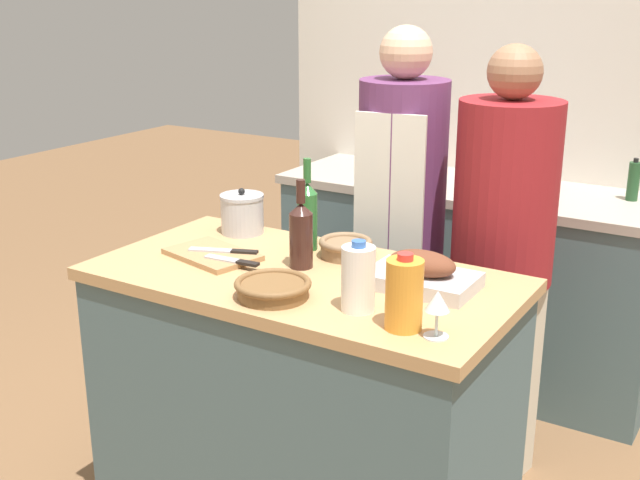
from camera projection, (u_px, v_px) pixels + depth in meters
name	position (u px, v px, depth m)	size (l,w,h in m)	color
kitchen_island	(303.00, 407.00, 2.62)	(1.32, 0.69, 0.94)	#4C666B
back_counter	(467.00, 280.00, 3.78)	(1.77, 0.60, 0.92)	#4C666B
back_wall	(504.00, 97.00, 3.82)	(2.27, 0.10, 2.55)	silver
roasting_pan	(422.00, 274.00, 2.35)	(0.32, 0.21, 0.11)	#BCBCC1
wicker_basket	(273.00, 288.00, 2.28)	(0.22, 0.22, 0.05)	brown
cutting_board	(212.00, 255.00, 2.62)	(0.34, 0.26, 0.02)	#AD7F51
stock_pot	(242.00, 214.00, 2.86)	(0.16, 0.16, 0.16)	#B7B7BC
mixing_bowl	(345.00, 247.00, 2.62)	(0.18, 0.18, 0.06)	#846647
juice_jug	(404.00, 294.00, 2.06)	(0.10, 0.10, 0.21)	orange
milk_jug	(358.00, 278.00, 2.17)	(0.09, 0.09, 0.20)	white
wine_bottle_green	(301.00, 233.00, 2.50)	(0.07, 0.07, 0.28)	#381E19
wine_bottle_dark	(307.00, 214.00, 2.67)	(0.07, 0.07, 0.31)	#28662D
wine_glass_left	(437.00, 304.00, 2.01)	(0.07, 0.07, 0.13)	silver
knife_chef	(226.00, 251.00, 2.62)	(0.23, 0.11, 0.01)	#B7B7BC
knife_paring	(234.00, 261.00, 2.53)	(0.19, 0.04, 0.01)	#B7B7BC
stand_mixer	(384.00, 145.00, 3.92)	(0.18, 0.14, 0.29)	#B22323
condiment_bottle_tall	(538.00, 184.00, 3.32)	(0.06, 0.06, 0.18)	#B28E2D
condiment_bottle_short	(634.00, 181.00, 3.37)	(0.05, 0.05, 0.18)	#234C28
condiment_bottle_extra	(551.00, 175.00, 3.55)	(0.06, 0.06, 0.14)	maroon
person_cook_aproned	(400.00, 224.00, 3.06)	(0.33, 0.35, 1.66)	beige
person_cook_guest	(502.00, 250.00, 2.86)	(0.36, 0.36, 1.61)	beige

